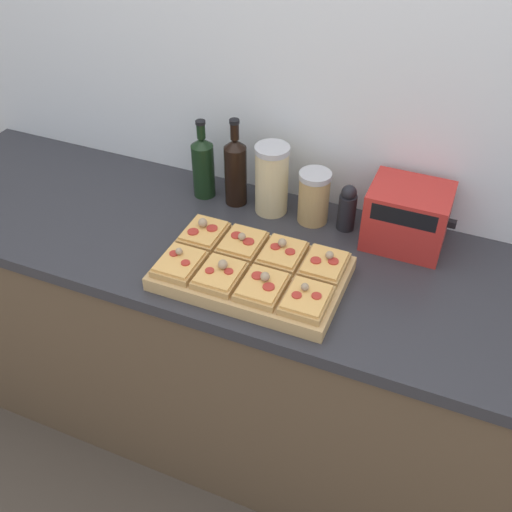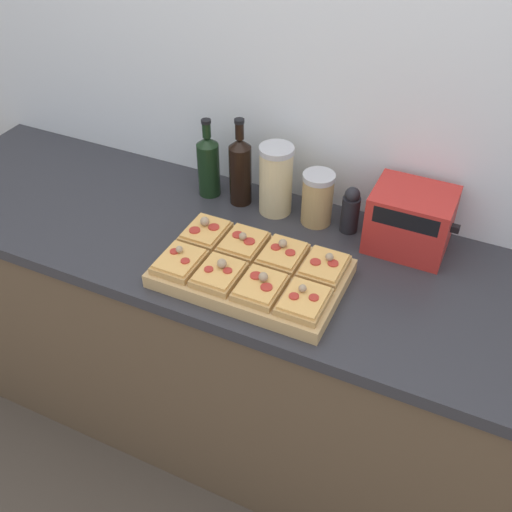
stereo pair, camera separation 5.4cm
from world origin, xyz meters
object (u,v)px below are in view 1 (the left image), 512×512
Objects in this scene: pepper_mill at (347,208)px; wine_bottle at (236,170)px; toaster_oven at (407,216)px; olive_oil_bottle at (203,166)px; grain_jar_tall at (272,179)px; cutting_board at (252,273)px; grain_jar_short at (314,197)px.

wine_bottle is at bearing 180.00° from pepper_mill.
toaster_oven is at bearing -0.87° from pepper_mill.
olive_oil_bottle is 0.24m from grain_jar_tall.
pepper_mill is at bearing -0.00° from olive_oil_bottle.
olive_oil_bottle is at bearing 133.23° from cutting_board.
wine_bottle is 0.38m from pepper_mill.
olive_oil_bottle is at bearing 180.00° from wine_bottle.
toaster_oven is (0.29, -0.00, 0.01)m from grain_jar_short.
olive_oil_bottle is 1.17× the size of grain_jar_tall.
grain_jar_tall reaches higher than toaster_oven.
grain_jar_tall reaches higher than cutting_board.
pepper_mill is at bearing 179.13° from toaster_oven.
cutting_board is 0.38m from pepper_mill.
grain_jar_short is 1.12× the size of pepper_mill.
cutting_board is 0.50m from toaster_oven.
cutting_board is 3.33× the size of pepper_mill.
olive_oil_bottle is 0.38m from grain_jar_short.
pepper_mill is at bearing 0.00° from grain_jar_short.
toaster_oven is at bearing -0.36° from grain_jar_tall.
cutting_board is 0.35m from grain_jar_short.
grain_jar_short is (0.38, -0.00, -0.02)m from olive_oil_bottle.
grain_jar_tall reaches higher than pepper_mill.
grain_jar_tall is 0.43m from toaster_oven.
wine_bottle reaches higher than grain_jar_short.
grain_jar_tall is (0.24, -0.00, 0.01)m from olive_oil_bottle.
olive_oil_bottle is 0.12m from wine_bottle.
wine_bottle is at bearing 180.00° from grain_jar_tall.
toaster_oven reaches higher than cutting_board.
wine_bottle is at bearing 120.73° from cutting_board.
olive_oil_bottle reaches higher than toaster_oven.
olive_oil_bottle is at bearing 180.00° from grain_jar_short.
cutting_board is at bearing -59.27° from wine_bottle.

